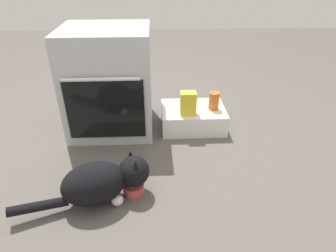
{
  "coord_description": "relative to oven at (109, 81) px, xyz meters",
  "views": [
    {
      "loc": [
        0.26,
        -1.73,
        1.24
      ],
      "look_at": [
        0.34,
        -0.06,
        0.25
      ],
      "focal_mm": 31.18,
      "sensor_mm": 36.0,
      "label": 1
    }
  ],
  "objects": [
    {
      "name": "sauce_jar",
      "position": [
        0.81,
        -0.05,
        -0.16
      ],
      "size": [
        0.08,
        0.08,
        0.14
      ],
      "primitive_type": "cylinder",
      "color": "#D16023",
      "rests_on": "pantry_cabinet"
    },
    {
      "name": "food_bowl",
      "position": [
        0.2,
        -0.79,
        -0.36
      ],
      "size": [
        0.13,
        0.13,
        0.08
      ],
      "color": "#C64C47",
      "rests_on": "ground"
    },
    {
      "name": "snack_bag",
      "position": [
        0.6,
        -0.13,
        -0.14
      ],
      "size": [
        0.12,
        0.09,
        0.18
      ],
      "primitive_type": "cube",
      "color": "yellow",
      "rests_on": "pantry_cabinet"
    },
    {
      "name": "ground",
      "position": [
        0.09,
        -0.38,
        -0.4
      ],
      "size": [
        8.0,
        8.0,
        0.0
      ],
      "primitive_type": "plane",
      "color": "#56514C"
    },
    {
      "name": "pantry_cabinet",
      "position": [
        0.65,
        -0.04,
        -0.31
      ],
      "size": [
        0.51,
        0.37,
        0.17
      ],
      "primitive_type": "cube",
      "color": "white",
      "rests_on": "ground"
    },
    {
      "name": "oven",
      "position": [
        0.0,
        0.0,
        0.0
      ],
      "size": [
        0.64,
        0.62,
        0.8
      ],
      "color": "#B7BABF",
      "rests_on": "ground"
    },
    {
      "name": "cat",
      "position": [
        0.04,
        -0.85,
        -0.26
      ],
      "size": [
        0.75,
        0.35,
        0.26
      ],
      "rotation": [
        0.0,
        0.0,
        0.33
      ],
      "color": "black",
      "rests_on": "ground"
    }
  ]
}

